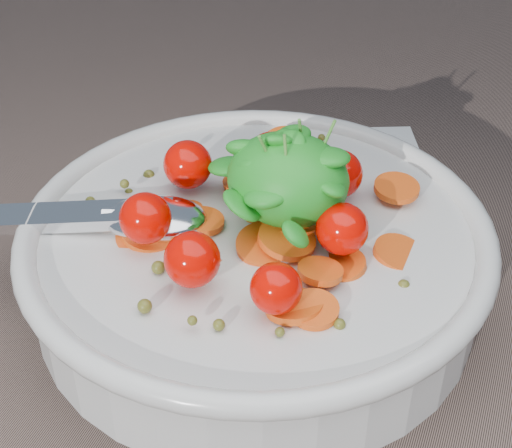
% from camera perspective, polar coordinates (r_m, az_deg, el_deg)
% --- Properties ---
extents(ground, '(6.00, 6.00, 0.00)m').
position_cam_1_polar(ground, '(0.51, 1.41, -6.42)').
color(ground, '#745E53').
rests_on(ground, ground).
extents(bowl, '(0.32, 0.30, 0.13)m').
position_cam_1_polar(bowl, '(0.50, -0.01, -2.14)').
color(bowl, silver).
rests_on(bowl, ground).
extents(napkin, '(0.19, 0.18, 0.01)m').
position_cam_1_polar(napkin, '(0.65, 5.69, 3.84)').
color(napkin, white).
rests_on(napkin, ground).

